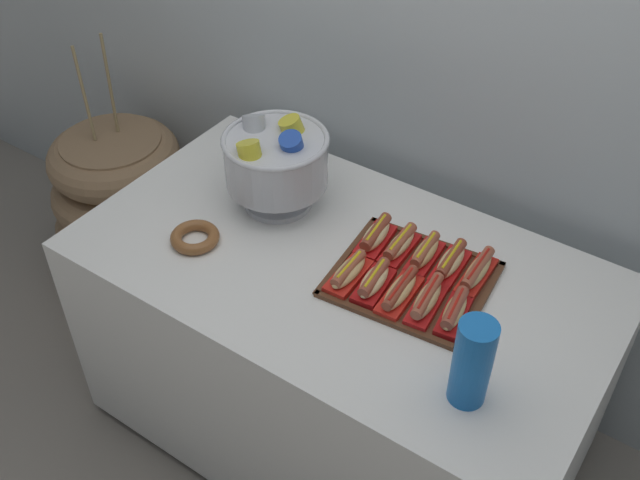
% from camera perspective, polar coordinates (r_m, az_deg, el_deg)
% --- Properties ---
extents(ground_plane, '(10.00, 10.00, 0.00)m').
position_cam_1_polar(ground_plane, '(2.66, 1.35, -14.24)').
color(ground_plane, gray).
extents(back_wall, '(6.00, 0.10, 2.60)m').
position_cam_1_polar(back_wall, '(2.19, 10.21, 16.57)').
color(back_wall, '#B2BCC1').
rests_on(back_wall, ground_plane).
extents(buffet_table, '(1.50, 0.84, 0.79)m').
position_cam_1_polar(buffet_table, '(2.33, 1.51, -8.45)').
color(buffet_table, white).
rests_on(buffet_table, ground_plane).
extents(floor_vase, '(0.58, 0.58, 1.04)m').
position_cam_1_polar(floor_vase, '(3.10, -14.69, 2.30)').
color(floor_vase, '#896B4C').
rests_on(floor_vase, ground_plane).
extents(serving_tray, '(0.44, 0.40, 0.01)m').
position_cam_1_polar(serving_tray, '(2.02, 7.04, -3.05)').
color(serving_tray, '#56331E').
rests_on(serving_tray, buffet_table).
extents(hot_dog_0, '(0.07, 0.17, 0.06)m').
position_cam_1_polar(hot_dog_0, '(1.99, 2.20, -2.48)').
color(hot_dog_0, red).
rests_on(hot_dog_0, serving_tray).
extents(hot_dog_1, '(0.08, 0.16, 0.06)m').
position_cam_1_polar(hot_dog_1, '(1.96, 4.15, -3.17)').
color(hot_dog_1, '#B21414').
rests_on(hot_dog_1, serving_tray).
extents(hot_dog_2, '(0.08, 0.18, 0.06)m').
position_cam_1_polar(hot_dog_2, '(1.94, 6.14, -3.94)').
color(hot_dog_2, red).
rests_on(hot_dog_2, serving_tray).
extents(hot_dog_3, '(0.08, 0.17, 0.06)m').
position_cam_1_polar(hot_dog_3, '(1.92, 8.18, -4.59)').
color(hot_dog_3, red).
rests_on(hot_dog_3, serving_tray).
extents(hot_dog_4, '(0.08, 0.16, 0.06)m').
position_cam_1_polar(hot_dog_4, '(1.91, 10.25, -5.41)').
color(hot_dog_4, '#B21414').
rests_on(hot_dog_4, serving_tray).
extents(hot_dog_5, '(0.09, 0.17, 0.06)m').
position_cam_1_polar(hot_dog_5, '(2.10, 4.27, 0.32)').
color(hot_dog_5, red).
rests_on(hot_dog_5, serving_tray).
extents(hot_dog_6, '(0.07, 0.16, 0.06)m').
position_cam_1_polar(hot_dog_6, '(2.08, 6.13, -0.38)').
color(hot_dog_6, red).
rests_on(hot_dog_6, serving_tray).
extents(hot_dog_7, '(0.07, 0.16, 0.06)m').
position_cam_1_polar(hot_dog_7, '(2.06, 8.03, -1.02)').
color(hot_dog_7, red).
rests_on(hot_dog_7, serving_tray).
extents(hot_dog_8, '(0.08, 0.17, 0.06)m').
position_cam_1_polar(hot_dog_8, '(2.04, 9.97, -1.71)').
color(hot_dog_8, red).
rests_on(hot_dog_8, serving_tray).
extents(hot_dog_9, '(0.06, 0.18, 0.06)m').
position_cam_1_polar(hot_dog_9, '(2.03, 11.93, -2.40)').
color(hot_dog_9, red).
rests_on(hot_dog_9, serving_tray).
extents(punch_bowl, '(0.31, 0.31, 0.28)m').
position_cam_1_polar(punch_bowl, '(2.17, -3.39, 6.14)').
color(punch_bowl, silver).
rests_on(punch_bowl, buffet_table).
extents(cup_stack, '(0.09, 0.09, 0.24)m').
position_cam_1_polar(cup_stack, '(1.70, 11.58, -9.20)').
color(cup_stack, blue).
rests_on(cup_stack, buffet_table).
extents(donut, '(0.14, 0.14, 0.03)m').
position_cam_1_polar(donut, '(2.15, -9.56, 0.21)').
color(donut, brown).
rests_on(donut, buffet_table).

